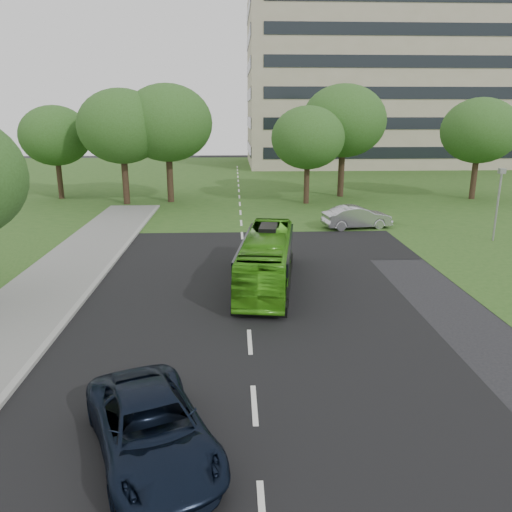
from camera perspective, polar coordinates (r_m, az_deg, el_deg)
The scene contains 13 objects.
ground at distance 19.83m, azimuth -0.91°, elevation -7.29°, with size 160.00×160.00×0.00m, color black.
street_surfaces at distance 41.70m, azimuth -2.33°, elevation 5.19°, with size 120.00×120.00×0.15m.
office_building at distance 83.38m, azimuth 13.86°, elevation 18.77°, with size 40.10×20.10×25.00m.
tree_park_a at distance 45.81m, azimuth -15.11°, elevation 14.10°, with size 7.48×7.48×9.93m.
tree_park_b at distance 46.08m, azimuth -10.09°, elevation 14.73°, with size 7.92×7.92×10.38m.
tree_park_c at distance 44.87m, azimuth 5.95°, elevation 13.28°, with size 6.41×6.41×8.51m.
tree_park_d at distance 49.28m, azimuth 9.98°, elevation 14.94°, with size 7.95×7.95×10.52m.
tree_park_e at distance 51.36m, azimuth 24.18°, elevation 12.92°, with size 6.94×6.94×9.26m.
tree_park_f at distance 50.81m, azimuth -21.97°, elevation 12.62°, with size 6.43×6.43×8.59m.
bus at distance 23.41m, azimuth 1.23°, elevation -0.37°, with size 2.09×8.93×2.49m, color #3D9515.
sedan at distance 35.98m, azimuth 11.46°, elevation 4.38°, with size 1.67×4.80×1.58m, color #ACACB1.
suv at distance 12.60m, azimuth -11.89°, elevation -18.72°, with size 2.44×5.29×1.47m, color black.
camera_pole at distance 34.76m, azimuth 26.01°, elevation 6.32°, with size 0.47×0.44×4.58m.
Camera 1 is at (-0.49, -18.21, 7.84)m, focal length 35.00 mm.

